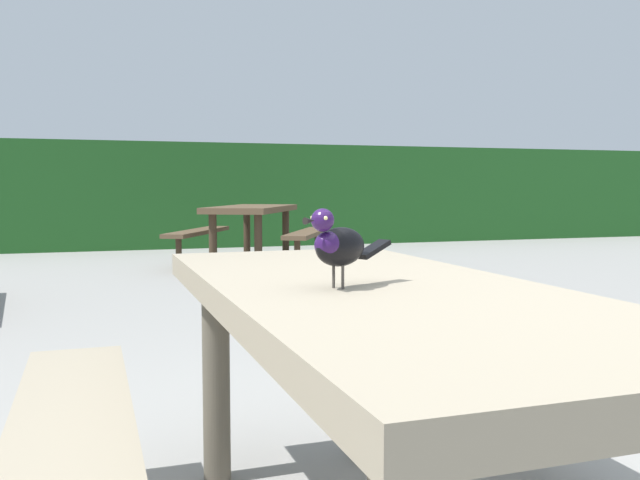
{
  "coord_description": "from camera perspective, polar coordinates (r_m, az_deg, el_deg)",
  "views": [
    {
      "loc": [
        -0.96,
        -1.29,
        0.97
      ],
      "look_at": [
        -0.43,
        0.32,
        0.84
      ],
      "focal_mm": 38.29,
      "sensor_mm": 36.0,
      "label": 1
    }
  ],
  "objects": [
    {
      "name": "hedge_wall",
      "position": [
        11.73,
        -13.43,
        3.67
      ],
      "size": [
        28.0,
        1.75,
        1.68
      ],
      "primitive_type": "cube",
      "color": "#235B23",
      "rests_on": "ground"
    },
    {
      "name": "picnic_table_foreground",
      "position": [
        1.68,
        4.65,
        -9.87
      ],
      "size": [
        1.7,
        1.81,
        0.74
      ],
      "color": "gray",
      "rests_on": "ground"
    },
    {
      "name": "bird_grackle",
      "position": [
        1.55,
        1.46,
        -0.33
      ],
      "size": [
        0.26,
        0.16,
        0.18
      ],
      "color": "black",
      "rests_on": "picnic_table_foreground"
    },
    {
      "name": "picnic_table_mid_left",
      "position": [
        8.41,
        -5.71,
        1.59
      ],
      "size": [
        2.28,
        2.3,
        0.74
      ],
      "color": "brown",
      "rests_on": "ground"
    }
  ]
}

